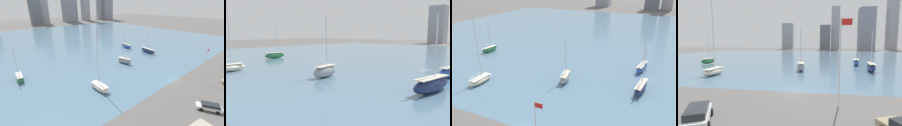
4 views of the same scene
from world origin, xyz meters
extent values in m
cube|color=slate|center=(0.00, 70.00, 0.00)|extent=(180.00, 140.00, 0.00)
cube|color=red|center=(6.50, -5.00, 9.43)|extent=(1.10, 0.03, 0.70)
ellipsoid|color=#284CA8|center=(15.55, 35.37, 0.96)|extent=(3.18, 8.64, 1.92)
cube|color=#BCB7AD|center=(15.55, 35.37, 1.87)|extent=(2.61, 7.08, 0.10)
cube|color=#2D2D33|center=(15.55, 35.37, 0.43)|extent=(0.41, 1.53, 0.86)
cylinder|color=silver|center=(15.66, 35.99, 6.07)|extent=(0.18, 0.18, 8.30)
cylinder|color=silver|center=(15.41, 34.52, 3.02)|extent=(0.64, 2.97, 0.14)
ellipsoid|color=gray|center=(-1.18, 20.10, 1.05)|extent=(2.98, 6.39, 2.09)
cube|color=beige|center=(-1.18, 20.10, 2.04)|extent=(2.45, 5.24, 0.10)
cube|color=#2D2D33|center=(-1.18, 20.10, 0.47)|extent=(0.34, 1.12, 0.94)
cylinder|color=silver|center=(-1.26, 20.55, 6.44)|extent=(0.18, 0.18, 8.70)
cylinder|color=silver|center=(-1.05, 19.32, 3.19)|extent=(0.56, 2.49, 0.14)
ellipsoid|color=#19234C|center=(16.69, 22.37, 1.04)|extent=(2.94, 8.52, 2.07)
cube|color=beige|center=(16.69, 22.37, 2.03)|extent=(2.41, 6.98, 0.10)
cube|color=#2D2D33|center=(16.69, 22.37, 0.47)|extent=(0.37, 1.51, 0.93)
cylinder|color=silver|center=(16.78, 22.99, 6.22)|extent=(0.18, 0.18, 8.29)
cylinder|color=silver|center=(16.49, 20.91, 3.18)|extent=(0.73, 4.17, 0.14)
ellipsoid|color=#236B3D|center=(-34.99, 30.57, 0.89)|extent=(2.33, 6.72, 1.78)
cube|color=silver|center=(-34.99, 30.57, 1.74)|extent=(1.91, 5.51, 0.10)
cube|color=#2D2D33|center=(-34.99, 30.57, 0.40)|extent=(0.25, 1.20, 0.80)
cylinder|color=silver|center=(-34.96, 31.06, 5.90)|extent=(0.18, 0.18, 8.22)
cylinder|color=silver|center=(-35.05, 29.72, 2.89)|extent=(0.34, 2.68, 0.14)
ellipsoid|color=beige|center=(-19.94, 10.67, 0.78)|extent=(2.47, 6.97, 1.55)
cube|color=silver|center=(-19.94, 10.67, 1.51)|extent=(2.03, 5.71, 0.10)
cube|color=#2D2D33|center=(-19.94, 10.67, 0.35)|extent=(0.17, 1.25, 0.70)
cylinder|color=silver|center=(-19.94, 11.19, 9.05)|extent=(0.18, 0.18, 15.00)
cylinder|color=silver|center=(-19.95, 9.37, 2.66)|extent=(0.16, 3.65, 0.14)
camera|label=1|loc=(-40.22, -17.90, 21.40)|focal=24.00mm
camera|label=2|loc=(26.61, -6.75, 7.76)|focal=35.00mm
camera|label=3|loc=(19.15, -25.04, 24.41)|focal=35.00mm
camera|label=4|loc=(3.71, -24.77, 7.15)|focal=28.00mm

